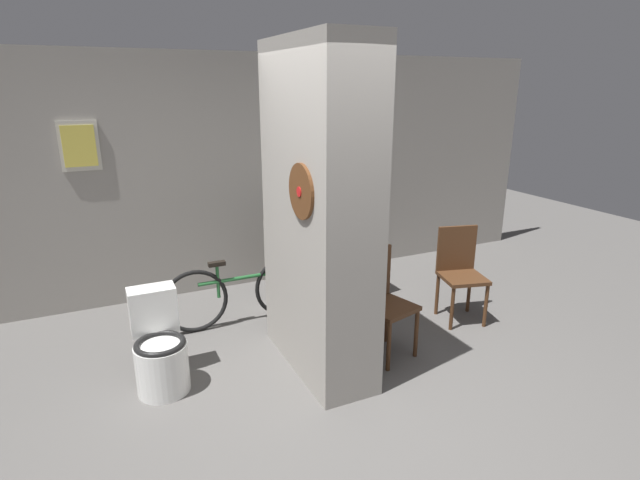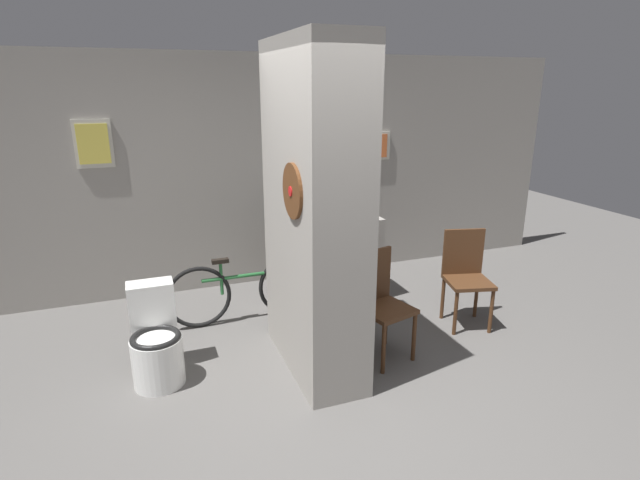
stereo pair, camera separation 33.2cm
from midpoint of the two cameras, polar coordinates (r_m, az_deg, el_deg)
The scene contains 9 objects.
ground_plane at distance 3.90m, azimuth 4.86°, elevation -18.27°, with size 14.00×14.00×0.00m, color #5B5956.
wall_back at distance 5.73m, azimuth -6.17°, elevation 7.59°, with size 8.00×0.09×2.60m.
pillar_center at distance 3.88m, azimuth 1.75°, elevation 2.95°, with size 0.51×1.26×2.60m.
counter_shelf at distance 5.35m, azimuth 2.64°, elevation -2.40°, with size 1.13×0.44×0.92m.
toilet at distance 4.16m, azimuth -16.05°, elevation -11.31°, with size 0.40×0.56×0.76m.
chair_near_pillar at distance 4.31m, azimuth 9.08°, elevation -6.82°, with size 0.49×0.49×0.93m.
chair_by_doorway at distance 5.09m, azimuth 18.16°, elevation -3.67°, with size 0.49×0.49×0.93m.
bicycle at distance 4.98m, azimuth -6.65°, elevation -5.67°, with size 1.53×0.42×0.68m.
bottle_tall at distance 5.25m, azimuth 4.19°, elevation 3.71°, with size 0.08×0.08×0.31m.
Camera 2 is at (-1.25, -2.91, 2.27)m, focal length 28.00 mm.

